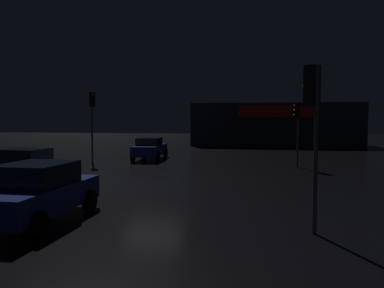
# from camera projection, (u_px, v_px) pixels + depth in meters

# --- Properties ---
(ground_plane) EXTENTS (120.00, 120.00, 0.00)m
(ground_plane) POSITION_uv_depth(u_px,v_px,m) (153.00, 184.00, 16.95)
(ground_plane) COLOR black
(store_building) EXTENTS (17.36, 6.82, 4.49)m
(store_building) POSITION_uv_depth(u_px,v_px,m) (275.00, 124.00, 42.23)
(store_building) COLOR #33383D
(store_building) RESTS_ON ground
(traffic_signal_main) EXTENTS (0.42, 0.42, 4.07)m
(traffic_signal_main) POSITION_uv_depth(u_px,v_px,m) (312.00, 105.00, 9.42)
(traffic_signal_main) COLOR #595B60
(traffic_signal_main) RESTS_ON ground
(traffic_signal_cross_left) EXTENTS (0.41, 0.43, 4.50)m
(traffic_signal_cross_left) POSITION_uv_depth(u_px,v_px,m) (92.00, 110.00, 24.83)
(traffic_signal_cross_left) COLOR #595B60
(traffic_signal_cross_left) RESTS_ON ground
(traffic_signal_cross_right) EXTENTS (0.42, 0.42, 3.70)m
(traffic_signal_cross_right) POSITION_uv_depth(u_px,v_px,m) (297.00, 119.00, 22.50)
(traffic_signal_cross_right) COLOR #595B60
(traffic_signal_cross_right) RESTS_ON ground
(car_near) EXTENTS (2.17, 4.65, 1.52)m
(car_near) POSITION_uv_depth(u_px,v_px,m) (150.00, 148.00, 27.06)
(car_near) COLOR navy
(car_near) RESTS_ON ground
(car_far) EXTENTS (2.03, 4.21, 1.59)m
(car_far) POSITION_uv_depth(u_px,v_px,m) (36.00, 192.00, 10.61)
(car_far) COLOR navy
(car_far) RESTS_ON ground
(car_crossing) EXTENTS (3.95, 2.18, 1.50)m
(car_crossing) POSITION_uv_depth(u_px,v_px,m) (25.00, 166.00, 16.98)
(car_crossing) COLOR silver
(car_crossing) RESTS_ON ground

